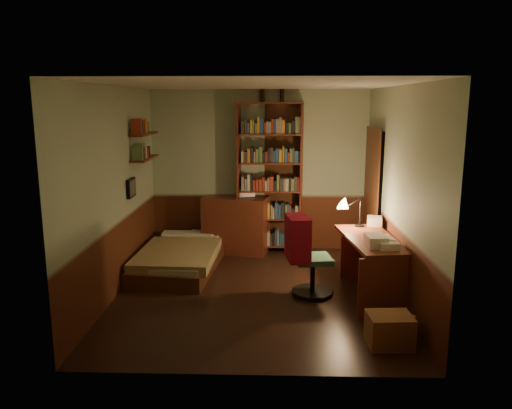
{
  "coord_description": "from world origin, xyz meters",
  "views": [
    {
      "loc": [
        0.19,
        -6.06,
        2.39
      ],
      "look_at": [
        0.0,
        0.25,
        1.1
      ],
      "focal_mm": 35.0,
      "sensor_mm": 36.0,
      "label": 1
    }
  ],
  "objects_px": {
    "mini_stereo": "(246,192)",
    "desk": "(370,267)",
    "bookshelf": "(270,178)",
    "office_chair": "(313,261)",
    "cardboard_box_b": "(395,328)",
    "cardboard_box_a": "(389,330)",
    "dresser": "(236,225)",
    "bed": "(180,250)",
    "desk_lamp": "(360,208)"
  },
  "relations": [
    {
      "from": "mini_stereo",
      "to": "cardboard_box_a",
      "type": "height_order",
      "value": "mini_stereo"
    },
    {
      "from": "mini_stereo",
      "to": "cardboard_box_b",
      "type": "bearing_deg",
      "value": -77.62
    },
    {
      "from": "cardboard_box_b",
      "to": "desk",
      "type": "bearing_deg",
      "value": 91.7
    },
    {
      "from": "office_chair",
      "to": "cardboard_box_b",
      "type": "relative_size",
      "value": 2.58
    },
    {
      "from": "bookshelf",
      "to": "cardboard_box_b",
      "type": "bearing_deg",
      "value": -61.26
    },
    {
      "from": "bookshelf",
      "to": "office_chair",
      "type": "distance_m",
      "value": 2.13
    },
    {
      "from": "bed",
      "to": "desk_lamp",
      "type": "relative_size",
      "value": 3.68
    },
    {
      "from": "mini_stereo",
      "to": "desk_lamp",
      "type": "bearing_deg",
      "value": -57.07
    },
    {
      "from": "desk",
      "to": "cardboard_box_a",
      "type": "xyz_separation_m",
      "value": [
        -0.05,
        -1.3,
        -0.22
      ]
    },
    {
      "from": "desk",
      "to": "desk_lamp",
      "type": "height_order",
      "value": "desk_lamp"
    },
    {
      "from": "bookshelf",
      "to": "desk",
      "type": "height_order",
      "value": "bookshelf"
    },
    {
      "from": "dresser",
      "to": "desk_lamp",
      "type": "height_order",
      "value": "desk_lamp"
    },
    {
      "from": "bookshelf",
      "to": "cardboard_box_b",
      "type": "relative_size",
      "value": 6.92
    },
    {
      "from": "bed",
      "to": "bookshelf",
      "type": "height_order",
      "value": "bookshelf"
    },
    {
      "from": "bed",
      "to": "desk_lamp",
      "type": "bearing_deg",
      "value": -4.26
    },
    {
      "from": "desk",
      "to": "cardboard_box_b",
      "type": "bearing_deg",
      "value": -95.09
    },
    {
      "from": "cardboard_box_a",
      "to": "cardboard_box_b",
      "type": "height_order",
      "value": "cardboard_box_a"
    },
    {
      "from": "bookshelf",
      "to": "office_chair",
      "type": "height_order",
      "value": "bookshelf"
    },
    {
      "from": "mini_stereo",
      "to": "desk",
      "type": "relative_size",
      "value": 0.18
    },
    {
      "from": "bed",
      "to": "mini_stereo",
      "type": "distance_m",
      "value": 1.52
    },
    {
      "from": "bookshelf",
      "to": "desk",
      "type": "relative_size",
      "value": 1.7
    },
    {
      "from": "desk",
      "to": "desk_lamp",
      "type": "xyz_separation_m",
      "value": [
        -0.05,
        0.58,
        0.64
      ]
    },
    {
      "from": "bookshelf",
      "to": "office_chair",
      "type": "xyz_separation_m",
      "value": [
        0.55,
        -1.91,
        -0.75
      ]
    },
    {
      "from": "office_chair",
      "to": "desk_lamp",
      "type": "bearing_deg",
      "value": 31.17
    },
    {
      "from": "bed",
      "to": "office_chair",
      "type": "bearing_deg",
      "value": -22.29
    },
    {
      "from": "desk_lamp",
      "to": "cardboard_box_b",
      "type": "relative_size",
      "value": 1.49
    },
    {
      "from": "dresser",
      "to": "bookshelf",
      "type": "bearing_deg",
      "value": 19.96
    },
    {
      "from": "desk_lamp",
      "to": "mini_stereo",
      "type": "bearing_deg",
      "value": 151.89
    },
    {
      "from": "desk_lamp",
      "to": "cardboard_box_a",
      "type": "relative_size",
      "value": 1.19
    },
    {
      "from": "cardboard_box_a",
      "to": "dresser",
      "type": "bearing_deg",
      "value": 119.09
    },
    {
      "from": "office_chair",
      "to": "cardboard_box_b",
      "type": "height_order",
      "value": "office_chair"
    },
    {
      "from": "bookshelf",
      "to": "mini_stereo",
      "type": "bearing_deg",
      "value": -179.7
    },
    {
      "from": "dresser",
      "to": "bookshelf",
      "type": "xyz_separation_m",
      "value": [
        0.55,
        0.08,
        0.75
      ]
    },
    {
      "from": "bed",
      "to": "desk",
      "type": "relative_size",
      "value": 1.34
    },
    {
      "from": "bookshelf",
      "to": "desk_lamp",
      "type": "relative_size",
      "value": 4.66
    },
    {
      "from": "office_chair",
      "to": "mini_stereo",
      "type": "bearing_deg",
      "value": 107.25
    },
    {
      "from": "desk_lamp",
      "to": "cardboard_box_b",
      "type": "bearing_deg",
      "value": -73.93
    },
    {
      "from": "cardboard_box_a",
      "to": "cardboard_box_b",
      "type": "relative_size",
      "value": 1.25
    },
    {
      "from": "mini_stereo",
      "to": "bed",
      "type": "bearing_deg",
      "value": -148.77
    },
    {
      "from": "desk_lamp",
      "to": "desk",
      "type": "bearing_deg",
      "value": -71.51
    },
    {
      "from": "desk_lamp",
      "to": "cardboard_box_a",
      "type": "bearing_deg",
      "value": -76.82
    },
    {
      "from": "mini_stereo",
      "to": "dresser",
      "type": "bearing_deg",
      "value": -157.16
    },
    {
      "from": "bed",
      "to": "dresser",
      "type": "xyz_separation_m",
      "value": [
        0.76,
        0.86,
        0.17
      ]
    },
    {
      "from": "office_chair",
      "to": "dresser",
      "type": "bearing_deg",
      "value": 112.5
    },
    {
      "from": "office_chair",
      "to": "cardboard_box_a",
      "type": "bearing_deg",
      "value": -72.01
    },
    {
      "from": "mini_stereo",
      "to": "office_chair",
      "type": "bearing_deg",
      "value": -80.09
    },
    {
      "from": "dresser",
      "to": "cardboard_box_a",
      "type": "distance_m",
      "value": 3.63
    },
    {
      "from": "bookshelf",
      "to": "desk_lamp",
      "type": "bearing_deg",
      "value": -42.35
    },
    {
      "from": "dresser",
      "to": "mini_stereo",
      "type": "distance_m",
      "value": 0.56
    },
    {
      "from": "office_chair",
      "to": "cardboard_box_b",
      "type": "distance_m",
      "value": 1.45
    }
  ]
}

